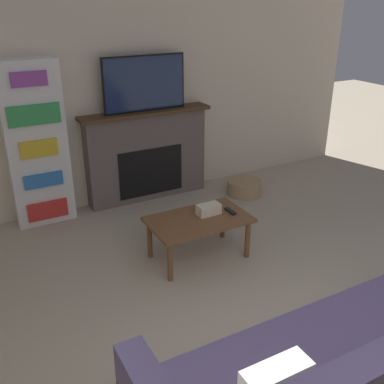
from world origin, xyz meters
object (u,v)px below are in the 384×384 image
(fireplace, at_px, (147,155))
(bookshelf, at_px, (36,145))
(storage_basket, at_px, (244,187))
(tv, at_px, (144,84))
(coffee_table, at_px, (199,224))
(couch, at_px, (339,384))

(fireplace, distance_m, bookshelf, 1.29)
(bookshelf, distance_m, storage_basket, 2.52)
(fireplace, height_order, tv, tv)
(tv, bearing_deg, coffee_table, -95.10)
(tv, xyz_separation_m, storage_basket, (1.10, -0.47, -1.31))
(coffee_table, xyz_separation_m, bookshelf, (-1.12, 1.50, 0.51))
(tv, distance_m, bookshelf, 1.36)
(couch, distance_m, coffee_table, 1.97)
(tv, height_order, couch, tv)
(tv, height_order, bookshelf, bookshelf)
(fireplace, distance_m, coffee_table, 1.54)
(couch, distance_m, bookshelf, 3.63)
(couch, xyz_separation_m, coffee_table, (0.18, 1.96, 0.07))
(fireplace, relative_size, tv, 1.60)
(couch, height_order, storage_basket, couch)
(fireplace, bearing_deg, storage_basket, -24.18)
(storage_basket, bearing_deg, fireplace, 155.82)
(tv, xyz_separation_m, couch, (-0.31, -3.46, -1.11))
(coffee_table, xyz_separation_m, storage_basket, (1.23, 1.02, -0.27))
(couch, bearing_deg, tv, 84.83)
(couch, bearing_deg, storage_basket, 64.71)
(fireplace, bearing_deg, coffee_table, -95.04)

